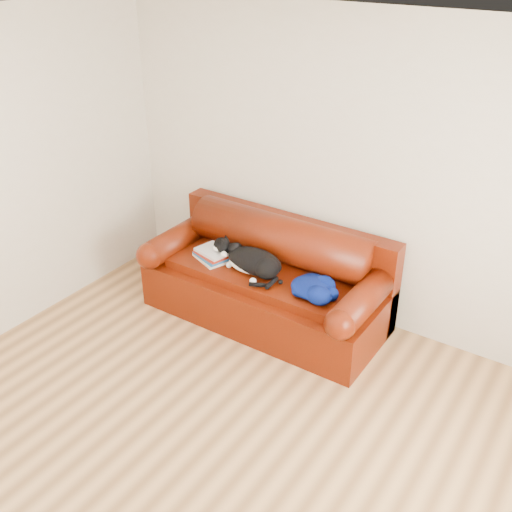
% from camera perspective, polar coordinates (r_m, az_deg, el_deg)
% --- Properties ---
extents(ground, '(4.50, 4.50, 0.00)m').
position_cam_1_polar(ground, '(4.25, -4.58, -17.59)').
color(ground, brown).
rests_on(ground, ground).
extents(room_shell, '(4.52, 4.02, 2.61)m').
position_cam_1_polar(room_shell, '(3.19, -3.80, 2.67)').
color(room_shell, beige).
rests_on(room_shell, ground).
extents(sofa_base, '(2.10, 0.90, 0.50)m').
position_cam_1_polar(sofa_base, '(5.27, 0.87, -3.67)').
color(sofa_base, '#400C02').
rests_on(sofa_base, ground).
extents(sofa_back, '(2.10, 1.01, 0.88)m').
position_cam_1_polar(sofa_back, '(5.29, 2.33, 0.29)').
color(sofa_back, '#400C02').
rests_on(sofa_back, ground).
extents(book_stack, '(0.38, 0.34, 0.10)m').
position_cam_1_polar(book_stack, '(5.26, -4.11, 0.15)').
color(book_stack, white).
rests_on(book_stack, sofa_base).
extents(cat, '(0.69, 0.43, 0.26)m').
position_cam_1_polar(cat, '(5.03, -0.29, -0.54)').
color(cat, black).
rests_on(cat, sofa_base).
extents(blanket, '(0.46, 0.45, 0.14)m').
position_cam_1_polar(blanket, '(4.78, 5.55, -2.98)').
color(blanket, '#04024A').
rests_on(blanket, sofa_base).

